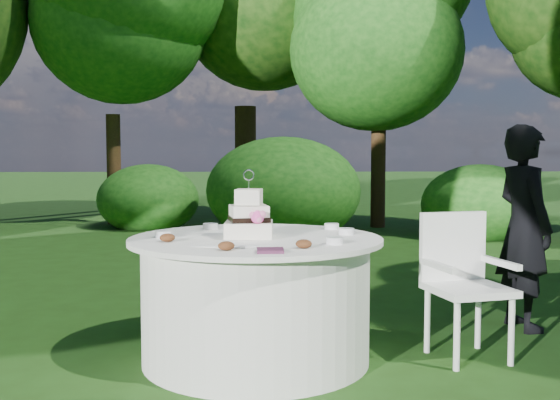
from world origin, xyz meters
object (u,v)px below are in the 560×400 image
object	(u,v)px
guest	(524,227)
cake	(249,219)
napkins	(270,250)
table	(256,298)
chair	(462,274)

from	to	relation	value
guest	cake	bearing A→B (deg)	97.99
napkins	table	distance (m)	0.72
chair	guest	bearing A→B (deg)	43.63
napkins	chair	world-z (taller)	chair
napkins	guest	bearing A→B (deg)	34.10
cake	chair	distance (m)	1.40
guest	cake	world-z (taller)	guest
table	chair	world-z (taller)	chair
table	cake	bearing A→B (deg)	-175.80
cake	table	bearing A→B (deg)	4.20
guest	chair	size ratio (longest dim) A/B	1.65
guest	cake	size ratio (longest dim) A/B	3.57
guest	chair	xyz separation A→B (m)	(-0.66, -0.63, -0.23)
guest	table	size ratio (longest dim) A/B	0.96
napkins	table	xyz separation A→B (m)	(-0.07, 0.61, -0.39)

